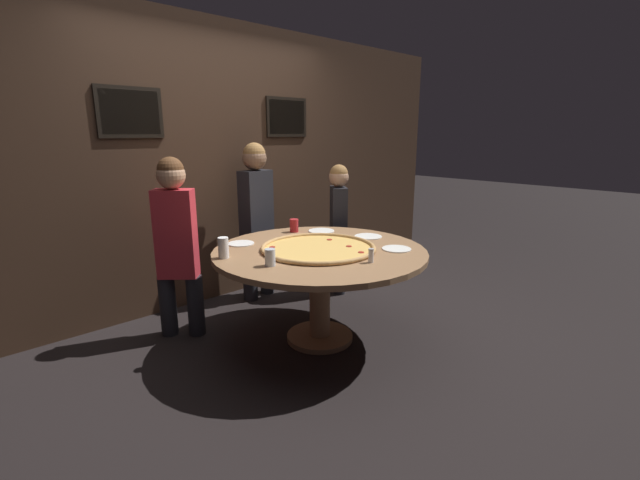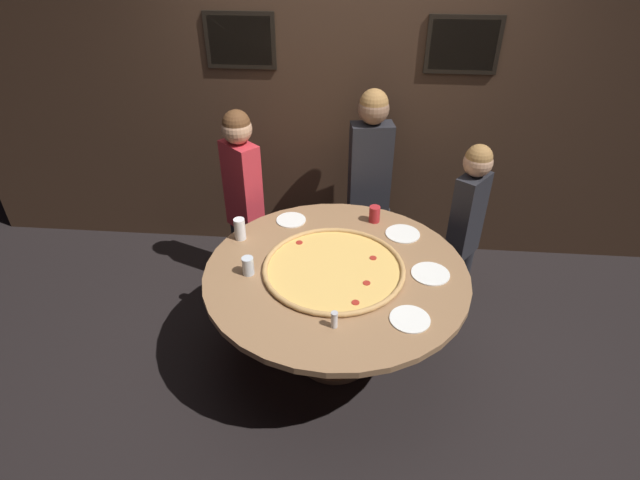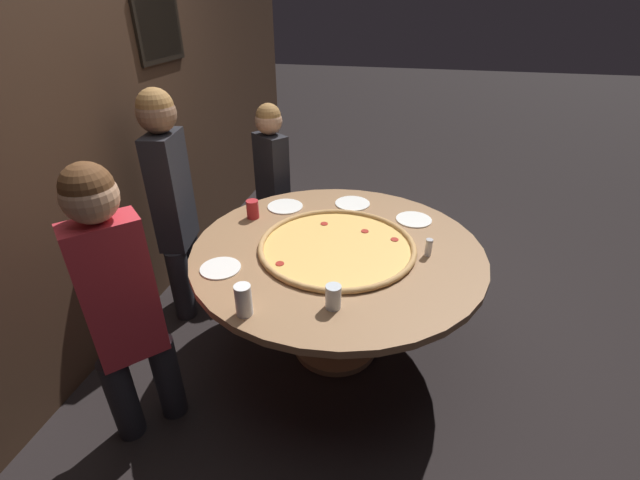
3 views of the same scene
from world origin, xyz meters
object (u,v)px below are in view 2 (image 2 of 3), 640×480
at_px(white_plate_left_side, 410,319).
at_px(condiment_shaker, 334,320).
at_px(giant_pizza, 334,268).
at_px(drink_cup_by_shaker, 240,229).
at_px(white_plate_right_side, 291,220).
at_px(diner_far_left, 467,219).
at_px(drink_cup_near_right, 248,266).
at_px(diner_far_right, 243,190).
at_px(white_plate_near_front, 430,274).
at_px(drink_cup_centre_back, 375,214).
at_px(diner_side_right, 370,173).
at_px(white_plate_far_back, 403,234).
at_px(dining_table, 336,286).

bearing_deg(white_plate_left_side, condiment_shaker, -167.82).
height_order(giant_pizza, condiment_shaker, condiment_shaker).
height_order(drink_cup_by_shaker, white_plate_right_side, drink_cup_by_shaker).
xyz_separation_m(white_plate_right_side, diner_far_left, (1.23, 0.13, -0.01)).
distance_m(drink_cup_near_right, white_plate_left_side, 0.99).
bearing_deg(diner_far_right, white_plate_near_front, -169.68).
bearing_deg(drink_cup_centre_back, diner_side_right, 94.31).
height_order(white_plate_near_front, diner_side_right, diner_side_right).
height_order(drink_cup_near_right, white_plate_near_front, drink_cup_near_right).
relative_size(white_plate_far_back, white_plate_near_front, 1.00).
distance_m(giant_pizza, white_plate_far_back, 0.61).
distance_m(diner_far_right, diner_side_right, 0.98).
distance_m(white_plate_right_side, diner_side_right, 0.78).
height_order(white_plate_far_back, white_plate_left_side, same).
xyz_separation_m(white_plate_far_back, condiment_shaker, (-0.40, -0.91, 0.05)).
relative_size(dining_table, white_plate_far_back, 6.97).
height_order(drink_cup_by_shaker, drink_cup_near_right, drink_cup_by_shaker).
relative_size(drink_cup_centre_back, diner_side_right, 0.08).
distance_m(drink_cup_near_right, drink_cup_centre_back, 1.00).
bearing_deg(white_plate_far_back, white_plate_near_front, -71.23).
distance_m(white_plate_far_back, diner_far_right, 1.23).
relative_size(drink_cup_by_shaker, white_plate_left_side, 0.68).
bearing_deg(drink_cup_near_right, white_plate_left_side, -18.87).
relative_size(diner_far_left, diner_side_right, 0.86).
bearing_deg(white_plate_near_front, condiment_shaker, -137.99).
bearing_deg(dining_table, white_plate_near_front, 0.58).
distance_m(dining_table, white_plate_right_side, 0.65).
relative_size(giant_pizza, white_plate_near_front, 3.76).
relative_size(dining_table, white_plate_right_side, 7.78).
xyz_separation_m(giant_pizza, diner_far_left, (0.90, 0.68, -0.02)).
bearing_deg(diner_far_left, drink_cup_near_right, -24.65).
height_order(white_plate_near_front, condiment_shaker, condiment_shaker).
height_order(drink_cup_centre_back, white_plate_far_back, drink_cup_centre_back).
height_order(drink_cup_centre_back, white_plate_near_front, drink_cup_centre_back).
relative_size(drink_cup_by_shaker, diner_side_right, 0.10).
bearing_deg(diner_side_right, white_plate_near_front, 98.96).
height_order(dining_table, drink_cup_centre_back, drink_cup_centre_back).
bearing_deg(diner_side_right, drink_cup_centre_back, 84.37).
height_order(white_plate_left_side, condiment_shaker, condiment_shaker).
distance_m(giant_pizza, drink_cup_by_shaker, 0.70).
distance_m(dining_table, giant_pizza, 0.14).
xyz_separation_m(drink_cup_by_shaker, diner_far_left, (1.54, 0.39, -0.08)).
bearing_deg(drink_cup_centre_back, white_plate_near_front, -59.75).
bearing_deg(drink_cup_near_right, white_plate_near_front, 4.49).
height_order(white_plate_right_side, diner_side_right, diner_side_right).
height_order(giant_pizza, drink_cup_by_shaker, drink_cup_by_shaker).
distance_m(giant_pizza, drink_cup_near_right, 0.51).
distance_m(white_plate_near_front, condiment_shaker, 0.74).
distance_m(white_plate_left_side, diner_side_right, 1.52).
xyz_separation_m(dining_table, drink_cup_centre_back, (0.23, 0.58, 0.19)).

